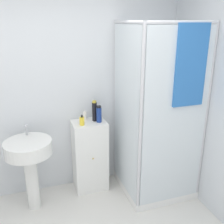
# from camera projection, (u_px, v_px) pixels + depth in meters

# --- Properties ---
(wall_back) EXTENTS (6.40, 0.06, 2.50)m
(wall_back) POSITION_uv_depth(u_px,v_px,m) (45.00, 95.00, 3.09)
(wall_back) COLOR silver
(wall_back) RESTS_ON ground_plane
(shower_enclosure) EXTENTS (0.82, 0.85, 2.08)m
(shower_enclosure) POSITION_uv_depth(u_px,v_px,m) (155.00, 147.00, 3.18)
(shower_enclosure) COLOR white
(shower_enclosure) RESTS_ON ground_plane
(vanity_cabinet) EXTENTS (0.41, 0.33, 0.92)m
(vanity_cabinet) POSITION_uv_depth(u_px,v_px,m) (90.00, 156.00, 3.32)
(vanity_cabinet) COLOR white
(vanity_cabinet) RESTS_ON ground_plane
(sink) EXTENTS (0.51, 0.51, 0.98)m
(sink) POSITION_uv_depth(u_px,v_px,m) (29.00, 157.00, 2.88)
(sink) COLOR white
(sink) RESTS_ON ground_plane
(soap_dispenser) EXTENTS (0.06, 0.06, 0.13)m
(soap_dispenser) POSITION_uv_depth(u_px,v_px,m) (82.00, 121.00, 3.06)
(soap_dispenser) COLOR yellow
(soap_dispenser) RESTS_ON vanity_cabinet
(shampoo_bottle_tall_black) EXTENTS (0.06, 0.06, 0.25)m
(shampoo_bottle_tall_black) POSITION_uv_depth(u_px,v_px,m) (94.00, 111.00, 3.18)
(shampoo_bottle_tall_black) COLOR black
(shampoo_bottle_tall_black) RESTS_ON vanity_cabinet
(shampoo_bottle_blue) EXTENTS (0.06, 0.06, 0.21)m
(shampoo_bottle_blue) POSITION_uv_depth(u_px,v_px,m) (99.00, 114.00, 3.14)
(shampoo_bottle_blue) COLOR navy
(shampoo_bottle_blue) RESTS_ON vanity_cabinet
(lotion_bottle_white) EXTENTS (0.04, 0.04, 0.15)m
(lotion_bottle_white) POSITION_uv_depth(u_px,v_px,m) (85.00, 116.00, 3.19)
(lotion_bottle_white) COLOR white
(lotion_bottle_white) RESTS_ON vanity_cabinet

